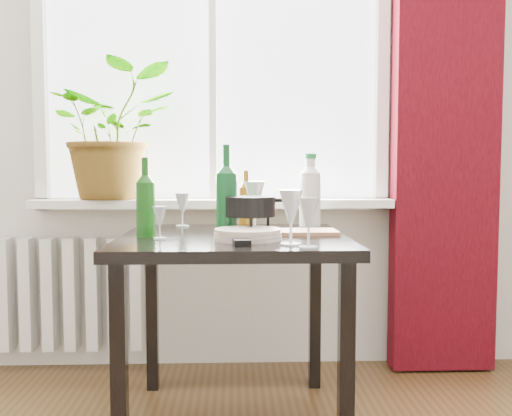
{
  "coord_description": "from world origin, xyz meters",
  "views": [
    {
      "loc": [
        0.11,
        -0.61,
        0.99
      ],
      "look_at": [
        0.19,
        1.55,
        0.84
      ],
      "focal_mm": 40.0,
      "sensor_mm": 36.0,
      "label": 1
    }
  ],
  "objects_px": {
    "radiator": "(61,294)",
    "wine_bottle_right": "(227,189)",
    "wineglass_far_right": "(309,222)",
    "wineglass_back_center": "(255,205)",
    "wineglass_back_left": "(182,210)",
    "potted_plant": "(113,132)",
    "plate_stack": "(248,234)",
    "bottle_amber": "(246,198)",
    "cleaning_bottle": "(310,189)",
    "wineglass_front_right": "(291,217)",
    "table": "(234,259)",
    "tv_remote": "(240,240)",
    "wineglass_front_left": "(160,223)",
    "fondue_pot": "(250,216)",
    "cutting_board": "(303,232)",
    "wine_bottle_left": "(145,197)"
  },
  "relations": [
    {
      "from": "radiator",
      "to": "wine_bottle_right",
      "type": "bearing_deg",
      "value": -35.51
    },
    {
      "from": "wineglass_far_right",
      "to": "wineglass_back_center",
      "type": "distance_m",
      "value": 0.58
    },
    {
      "from": "radiator",
      "to": "wineglass_back_left",
      "type": "height_order",
      "value": "wineglass_back_left"
    },
    {
      "from": "potted_plant",
      "to": "plate_stack",
      "type": "distance_m",
      "value": 1.07
    },
    {
      "from": "bottle_amber",
      "to": "wineglass_back_center",
      "type": "height_order",
      "value": "bottle_amber"
    },
    {
      "from": "wineglass_far_right",
      "to": "cleaning_bottle",
      "type": "bearing_deg",
      "value": 82.11
    },
    {
      "from": "wineglass_front_right",
      "to": "wineglass_back_left",
      "type": "bearing_deg",
      "value": 124.2
    },
    {
      "from": "wine_bottle_right",
      "to": "bottle_amber",
      "type": "height_order",
      "value": "wine_bottle_right"
    },
    {
      "from": "potted_plant",
      "to": "cleaning_bottle",
      "type": "xyz_separation_m",
      "value": [
        0.92,
        -0.28,
        -0.26
      ]
    },
    {
      "from": "table",
      "to": "tv_remote",
      "type": "distance_m",
      "value": 0.25
    },
    {
      "from": "wineglass_back_left",
      "to": "wineglass_front_left",
      "type": "height_order",
      "value": "wineglass_back_left"
    },
    {
      "from": "radiator",
      "to": "wine_bottle_right",
      "type": "relative_size",
      "value": 2.28
    },
    {
      "from": "table",
      "to": "fondue_pot",
      "type": "relative_size",
      "value": 3.91
    },
    {
      "from": "bottle_amber",
      "to": "cutting_board",
      "type": "height_order",
      "value": "bottle_amber"
    },
    {
      "from": "table",
      "to": "bottle_amber",
      "type": "relative_size",
      "value": 3.42
    },
    {
      "from": "wineglass_back_center",
      "to": "plate_stack",
      "type": "distance_m",
      "value": 0.35
    },
    {
      "from": "cleaning_bottle",
      "to": "wineglass_back_left",
      "type": "relative_size",
      "value": 2.2
    },
    {
      "from": "wine_bottle_left",
      "to": "wineglass_far_right",
      "type": "bearing_deg",
      "value": -29.36
    },
    {
      "from": "cutting_board",
      "to": "wineglass_front_right",
      "type": "bearing_deg",
      "value": -103.66
    },
    {
      "from": "wineglass_far_right",
      "to": "bottle_amber",
      "type": "bearing_deg",
      "value": 104.28
    },
    {
      "from": "wine_bottle_right",
      "to": "cleaning_bottle",
      "type": "relative_size",
      "value": 1.07
    },
    {
      "from": "wine_bottle_right",
      "to": "cleaning_bottle",
      "type": "xyz_separation_m",
      "value": [
        0.36,
        0.3,
        -0.01
      ]
    },
    {
      "from": "wine_bottle_left",
      "to": "wineglass_back_left",
      "type": "relative_size",
      "value": 1.98
    },
    {
      "from": "plate_stack",
      "to": "wineglass_far_right",
      "type": "bearing_deg",
      "value": -49.4
    },
    {
      "from": "radiator",
      "to": "plate_stack",
      "type": "distance_m",
      "value": 1.25
    },
    {
      "from": "wineglass_front_left",
      "to": "tv_remote",
      "type": "bearing_deg",
      "value": -20.25
    },
    {
      "from": "plate_stack",
      "to": "cutting_board",
      "type": "height_order",
      "value": "plate_stack"
    },
    {
      "from": "potted_plant",
      "to": "tv_remote",
      "type": "bearing_deg",
      "value": -54.48
    },
    {
      "from": "radiator",
      "to": "wineglass_back_left",
      "type": "xyz_separation_m",
      "value": [
        0.63,
        -0.31,
        0.43
      ]
    },
    {
      "from": "wine_bottle_right",
      "to": "wine_bottle_left",
      "type": "bearing_deg",
      "value": -163.12
    },
    {
      "from": "wine_bottle_left",
      "to": "wineglass_front_right",
      "type": "height_order",
      "value": "wine_bottle_left"
    },
    {
      "from": "wineglass_front_left",
      "to": "fondue_pot",
      "type": "xyz_separation_m",
      "value": [
        0.33,
        0.12,
        0.01
      ]
    },
    {
      "from": "wineglass_back_left",
      "to": "wineglass_front_left",
      "type": "xyz_separation_m",
      "value": [
        -0.04,
        -0.44,
        -0.01
      ]
    },
    {
      "from": "radiator",
      "to": "wineglass_front_left",
      "type": "xyz_separation_m",
      "value": [
        0.59,
        -0.75,
        0.42
      ]
    },
    {
      "from": "radiator",
      "to": "wineglass_back_left",
      "type": "bearing_deg",
      "value": -26.37
    },
    {
      "from": "wineglass_back_center",
      "to": "wine_bottle_left",
      "type": "bearing_deg",
      "value": -149.41
    },
    {
      "from": "plate_stack",
      "to": "tv_remote",
      "type": "relative_size",
      "value": 1.29
    },
    {
      "from": "tv_remote",
      "to": "potted_plant",
      "type": "bearing_deg",
      "value": 119.25
    },
    {
      "from": "wineglass_back_left",
      "to": "plate_stack",
      "type": "height_order",
      "value": "wineglass_back_left"
    },
    {
      "from": "wineglass_front_left",
      "to": "wine_bottle_right",
      "type": "bearing_deg",
      "value": 34.34
    },
    {
      "from": "wine_bottle_right",
      "to": "wineglass_far_right",
      "type": "bearing_deg",
      "value": -56.86
    },
    {
      "from": "table",
      "to": "wine_bottle_left",
      "type": "distance_m",
      "value": 0.41
    },
    {
      "from": "wine_bottle_right",
      "to": "wineglass_far_right",
      "type": "xyz_separation_m",
      "value": [
        0.27,
        -0.41,
        -0.09
      ]
    },
    {
      "from": "wine_bottle_left",
      "to": "wineglass_far_right",
      "type": "xyz_separation_m",
      "value": [
        0.56,
        -0.32,
        -0.07
      ]
    },
    {
      "from": "bottle_amber",
      "to": "plate_stack",
      "type": "distance_m",
      "value": 0.52
    },
    {
      "from": "potted_plant",
      "to": "plate_stack",
      "type": "xyz_separation_m",
      "value": [
        0.63,
        -0.76,
        -0.41
      ]
    },
    {
      "from": "fondue_pot",
      "to": "bottle_amber",
      "type": "bearing_deg",
      "value": 80.22
    },
    {
      "from": "wine_bottle_right",
      "to": "wineglass_far_right",
      "type": "relative_size",
      "value": 2.11
    },
    {
      "from": "table",
      "to": "bottle_amber",
      "type": "bearing_deg",
      "value": 81.33
    },
    {
      "from": "bottle_amber",
      "to": "wineglass_far_right",
      "type": "distance_m",
      "value": 0.75
    }
  ]
}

